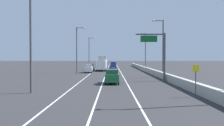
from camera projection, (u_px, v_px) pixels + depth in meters
ground_plane at (113, 70)px, 71.77m from camera, size 320.00×320.00×0.00m
lane_stripe_left at (92, 72)px, 62.75m from camera, size 0.16×130.00×0.00m
lane_stripe_center at (105, 72)px, 62.77m from camera, size 0.16×130.00×0.00m
lane_stripe_right at (119, 72)px, 62.78m from camera, size 0.16×130.00×0.00m
jersey_barrier_right at (156, 74)px, 47.81m from camera, size 0.60×120.00×1.10m
overhead_sign_gantry at (159, 51)px, 38.76m from camera, size 4.68×0.36×7.50m
speed_advisory_sign at (194, 78)px, 23.44m from camera, size 0.60×0.11×3.00m
lamp_post_right_second at (160, 44)px, 45.46m from camera, size 2.14×0.44×10.61m
lamp_post_right_third at (143, 49)px, 70.96m from camera, size 2.14×0.44×10.61m
lamp_post_left_near at (32, 35)px, 25.87m from camera, size 2.14×0.44×10.61m
lamp_post_left_mid at (77, 47)px, 56.48m from camera, size 2.14×0.44×10.61m
lamp_post_left_far at (88, 50)px, 87.08m from camera, size 2.14×0.44×10.61m
car_silver_0 at (90, 67)px, 71.37m from camera, size 1.97×4.70×1.89m
car_green_1 at (111, 77)px, 35.03m from camera, size 2.02×4.32×2.02m
car_blue_2 at (112, 65)px, 83.23m from camera, size 2.10×4.74×2.10m
car_gray_3 at (104, 64)px, 96.66m from camera, size 2.07×4.74×2.13m
car_white_4 at (87, 69)px, 59.43m from camera, size 1.93×4.39×1.98m
box_truck at (101, 64)px, 68.11m from camera, size 2.67×9.69×4.05m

